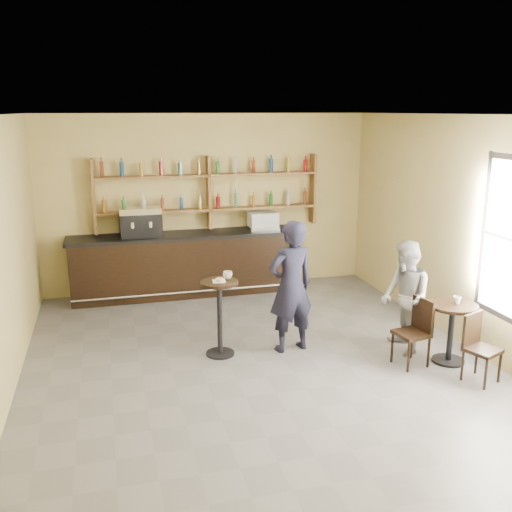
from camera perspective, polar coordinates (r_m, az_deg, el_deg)
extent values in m
plane|color=#5F5E63|center=(7.70, 0.09, -10.59)|extent=(7.00, 7.00, 0.00)
plane|color=white|center=(6.98, 0.10, 13.95)|extent=(7.00, 7.00, 0.00)
plane|color=tan|center=(10.53, -4.85, 5.32)|extent=(7.00, 0.00, 7.00)
plane|color=tan|center=(4.06, 13.17, -10.04)|extent=(7.00, 0.00, 7.00)
plane|color=tan|center=(7.05, -24.19, -0.47)|extent=(0.00, 7.00, 7.00)
plane|color=tan|center=(8.44, 20.19, 2.21)|extent=(0.00, 7.00, 7.00)
cube|color=white|center=(7.59, -3.72, -2.52)|extent=(0.18, 0.18, 0.00)
torus|color=#B98943|center=(7.57, -3.63, -2.37)|extent=(0.15, 0.15, 0.04)
imported|color=white|center=(7.69, -2.84, -1.90)|extent=(0.14, 0.14, 0.10)
imported|color=black|center=(7.78, 3.51, -3.08)|extent=(0.74, 0.56, 1.84)
imported|color=white|center=(7.87, 19.45, -4.18)|extent=(0.12, 0.12, 0.10)
imported|color=gray|center=(8.02, 14.68, -4.07)|extent=(0.67, 0.82, 1.56)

